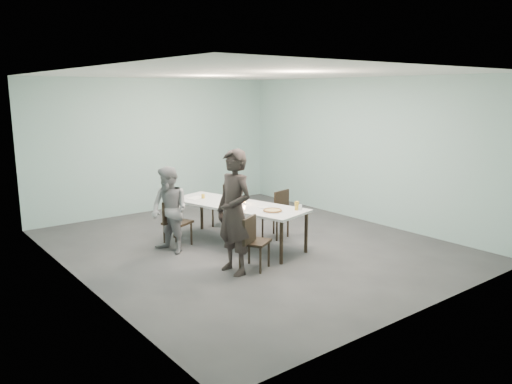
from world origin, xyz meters
TOP-DOWN VIEW (x-y plane):
  - ground at (0.00, 0.00)m, footprint 7.00×7.00m
  - room_shell at (0.00, 0.00)m, footprint 6.02×7.02m
  - table at (-0.16, 0.17)m, footprint 1.53×2.74m
  - chair_near_left at (-0.75, -1.04)m, footprint 0.65×0.57m
  - chair_far_left at (-1.11, 0.72)m, footprint 0.65×0.56m
  - chair_near_right at (0.76, 0.12)m, footprint 0.64×0.50m
  - chair_far_right at (0.44, 1.38)m, footprint 0.65×0.55m
  - diner_near at (-1.01, -0.95)m, footprint 0.49×0.71m
  - diner_far at (-1.32, 0.51)m, footprint 0.71×0.83m
  - pizza at (-0.04, -0.67)m, footprint 0.34×0.34m
  - side_plate at (0.02, -0.33)m, footprint 0.18×0.18m
  - beer_glass at (0.36, -0.83)m, footprint 0.08×0.08m
  - water_tumbler at (0.40, -0.85)m, footprint 0.08×0.08m
  - tealight at (-0.08, 0.06)m, footprint 0.06×0.06m
  - amber_tumbler at (-0.38, 0.95)m, footprint 0.07×0.07m
  - menu at (-0.48, 1.05)m, footprint 0.35×0.29m

SIDE VIEW (x-z plane):
  - ground at x=0.00m, z-range 0.00..0.00m
  - chair_near_left at x=-0.75m, z-range 0.07..0.94m
  - chair_far_left at x=-1.11m, z-range 0.07..0.94m
  - chair_near_right at x=0.76m, z-range 0.07..0.94m
  - chair_far_right at x=0.44m, z-range 0.07..0.94m
  - table at x=-0.16m, z-range 0.32..1.07m
  - diner_far at x=-1.32m, z-range 0.00..1.48m
  - menu at x=-0.48m, z-range 0.75..0.76m
  - side_plate at x=0.02m, z-range 0.75..0.76m
  - pizza at x=-0.04m, z-range 0.75..0.79m
  - tealight at x=-0.08m, z-range 0.75..0.79m
  - amber_tumbler at x=-0.38m, z-range 0.75..0.83m
  - water_tumbler at x=0.40m, z-range 0.75..0.84m
  - beer_glass at x=0.36m, z-range 0.75..0.90m
  - diner_near at x=-1.01m, z-range 0.00..1.88m
  - room_shell at x=0.00m, z-range 0.52..3.53m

